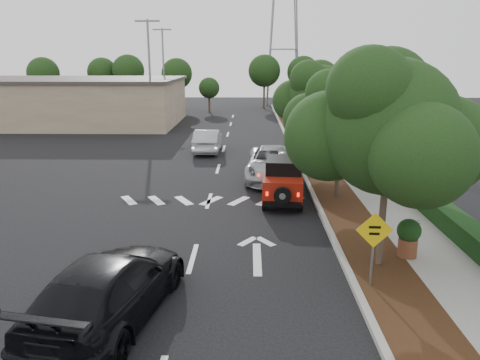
{
  "coord_description": "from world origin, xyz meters",
  "views": [
    {
      "loc": [
        1.74,
        -13.37,
        6.05
      ],
      "look_at": [
        1.41,
        3.0,
        1.73
      ],
      "focal_mm": 35.0,
      "sensor_mm": 36.0,
      "label": 1
    }
  ],
  "objects_px": {
    "red_jeep": "(283,180)",
    "speed_hump_sign": "(374,239)",
    "silver_suv_ahead": "(274,164)",
    "black_suv_oncoming": "(109,288)"
  },
  "relations": [
    {
      "from": "red_jeep",
      "to": "speed_hump_sign",
      "type": "height_order",
      "value": "speed_hump_sign"
    },
    {
      "from": "silver_suv_ahead",
      "to": "speed_hump_sign",
      "type": "relative_size",
      "value": 2.82
    },
    {
      "from": "red_jeep",
      "to": "speed_hump_sign",
      "type": "distance_m",
      "value": 8.1
    },
    {
      "from": "red_jeep",
      "to": "speed_hump_sign",
      "type": "xyz_separation_m",
      "value": [
        1.8,
        -7.89,
        0.48
      ]
    },
    {
      "from": "silver_suv_ahead",
      "to": "black_suv_oncoming",
      "type": "bearing_deg",
      "value": -104.72
    },
    {
      "from": "silver_suv_ahead",
      "to": "red_jeep",
      "type": "bearing_deg",
      "value": -82.4
    },
    {
      "from": "red_jeep",
      "to": "silver_suv_ahead",
      "type": "bearing_deg",
      "value": 98.66
    },
    {
      "from": "silver_suv_ahead",
      "to": "black_suv_oncoming",
      "type": "distance_m",
      "value": 14.04
    },
    {
      "from": "silver_suv_ahead",
      "to": "black_suv_oncoming",
      "type": "relative_size",
      "value": 1.05
    },
    {
      "from": "black_suv_oncoming",
      "to": "speed_hump_sign",
      "type": "relative_size",
      "value": 2.69
    }
  ]
}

